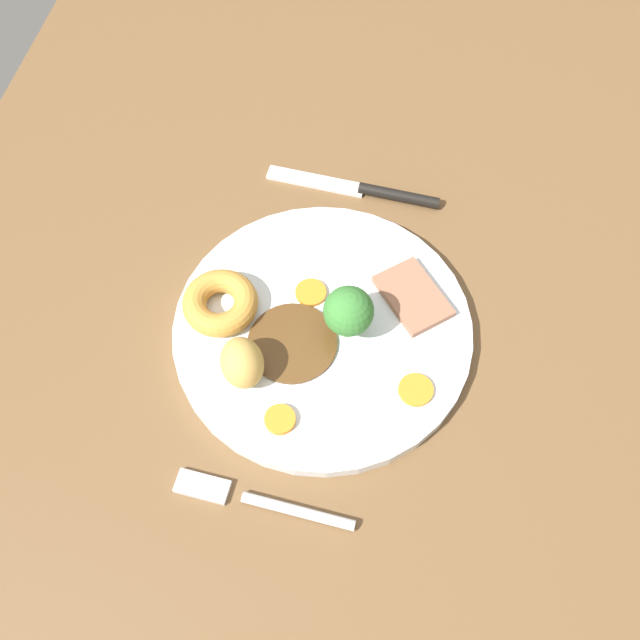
{
  "coord_description": "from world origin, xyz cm",
  "views": [
    {
      "loc": [
        -31.37,
        -5.06,
        60.49
      ],
      "look_at": [
        -1.29,
        0.24,
        6.0
      ],
      "focal_mm": 38.61,
      "sensor_mm": 36.0,
      "label": 1
    }
  ],
  "objects_px": {
    "carrot_coin_front": "(280,419)",
    "carrot_coin_back": "(311,293)",
    "dinner_plate": "(320,329)",
    "meat_slice_main": "(413,296)",
    "broccoli_floret": "(348,312)",
    "yorkshire_pudding": "(220,303)",
    "carrot_coin_side": "(416,390)",
    "fork": "(258,501)",
    "knife": "(368,190)",
    "roast_potato_left": "(242,363)"
  },
  "relations": [
    {
      "from": "roast_potato_left",
      "to": "broccoli_floret",
      "type": "relative_size",
      "value": 0.8
    },
    {
      "from": "meat_slice_main",
      "to": "broccoli_floret",
      "type": "height_order",
      "value": "broccoli_floret"
    },
    {
      "from": "carrot_coin_back",
      "to": "knife",
      "type": "height_order",
      "value": "carrot_coin_back"
    },
    {
      "from": "dinner_plate",
      "to": "broccoli_floret",
      "type": "height_order",
      "value": "broccoli_floret"
    },
    {
      "from": "carrot_coin_back",
      "to": "knife",
      "type": "xyz_separation_m",
      "value": [
        0.14,
        -0.03,
        -0.01
      ]
    },
    {
      "from": "dinner_plate",
      "to": "carrot_coin_side",
      "type": "height_order",
      "value": "carrot_coin_side"
    },
    {
      "from": "fork",
      "to": "carrot_coin_back",
      "type": "bearing_deg",
      "value": -87.83
    },
    {
      "from": "carrot_coin_back",
      "to": "knife",
      "type": "distance_m",
      "value": 0.15
    },
    {
      "from": "dinner_plate",
      "to": "yorkshire_pudding",
      "type": "relative_size",
      "value": 3.95
    },
    {
      "from": "carrot_coin_side",
      "to": "meat_slice_main",
      "type": "bearing_deg",
      "value": 7.82
    },
    {
      "from": "dinner_plate",
      "to": "carrot_coin_side",
      "type": "bearing_deg",
      "value": -118.1
    },
    {
      "from": "carrot_coin_side",
      "to": "carrot_coin_front",
      "type": "bearing_deg",
      "value": 113.25
    },
    {
      "from": "fork",
      "to": "meat_slice_main",
      "type": "bearing_deg",
      "value": -111.8
    },
    {
      "from": "carrot_coin_side",
      "to": "broccoli_floret",
      "type": "xyz_separation_m",
      "value": [
        0.05,
        0.07,
        0.03
      ]
    },
    {
      "from": "broccoli_floret",
      "to": "knife",
      "type": "bearing_deg",
      "value": 1.69
    },
    {
      "from": "carrot_coin_front",
      "to": "carrot_coin_back",
      "type": "bearing_deg",
      "value": -1.29
    },
    {
      "from": "yorkshire_pudding",
      "to": "carrot_coin_side",
      "type": "height_order",
      "value": "yorkshire_pudding"
    },
    {
      "from": "yorkshire_pudding",
      "to": "carrot_coin_side",
      "type": "xyz_separation_m",
      "value": [
        -0.05,
        -0.19,
        -0.01
      ]
    },
    {
      "from": "dinner_plate",
      "to": "meat_slice_main",
      "type": "xyz_separation_m",
      "value": [
        0.04,
        -0.08,
        0.01
      ]
    },
    {
      "from": "meat_slice_main",
      "to": "carrot_coin_side",
      "type": "relative_size",
      "value": 2.32
    },
    {
      "from": "broccoli_floret",
      "to": "knife",
      "type": "height_order",
      "value": "broccoli_floret"
    },
    {
      "from": "dinner_plate",
      "to": "carrot_coin_back",
      "type": "bearing_deg",
      "value": 24.31
    },
    {
      "from": "roast_potato_left",
      "to": "carrot_coin_side",
      "type": "height_order",
      "value": "roast_potato_left"
    },
    {
      "from": "meat_slice_main",
      "to": "roast_potato_left",
      "type": "xyz_separation_m",
      "value": [
        -0.1,
        0.14,
        0.02
      ]
    },
    {
      "from": "dinner_plate",
      "to": "roast_potato_left",
      "type": "bearing_deg",
      "value": 135.71
    },
    {
      "from": "carrot_coin_back",
      "to": "broccoli_floret",
      "type": "height_order",
      "value": "broccoli_floret"
    },
    {
      "from": "dinner_plate",
      "to": "broccoli_floret",
      "type": "xyz_separation_m",
      "value": [
        -0.0,
        -0.03,
        0.04
      ]
    },
    {
      "from": "meat_slice_main",
      "to": "fork",
      "type": "xyz_separation_m",
      "value": [
        -0.21,
        0.1,
        -0.01
      ]
    },
    {
      "from": "yorkshire_pudding",
      "to": "knife",
      "type": "height_order",
      "value": "yorkshire_pudding"
    },
    {
      "from": "carrot_coin_side",
      "to": "knife",
      "type": "height_order",
      "value": "carrot_coin_side"
    },
    {
      "from": "roast_potato_left",
      "to": "carrot_coin_side",
      "type": "distance_m",
      "value": 0.15
    },
    {
      "from": "dinner_plate",
      "to": "carrot_coin_side",
      "type": "distance_m",
      "value": 0.11
    },
    {
      "from": "yorkshire_pudding",
      "to": "knife",
      "type": "distance_m",
      "value": 0.21
    },
    {
      "from": "meat_slice_main",
      "to": "carrot_coin_front",
      "type": "relative_size",
      "value": 2.66
    },
    {
      "from": "dinner_plate",
      "to": "knife",
      "type": "bearing_deg",
      "value": -6.67
    },
    {
      "from": "meat_slice_main",
      "to": "broccoli_floret",
      "type": "distance_m",
      "value": 0.08
    },
    {
      "from": "broccoli_floret",
      "to": "fork",
      "type": "relative_size",
      "value": 0.38
    },
    {
      "from": "broccoli_floret",
      "to": "fork",
      "type": "distance_m",
      "value": 0.18
    },
    {
      "from": "knife",
      "to": "broccoli_floret",
      "type": "bearing_deg",
      "value": 96.27
    },
    {
      "from": "meat_slice_main",
      "to": "carrot_coin_back",
      "type": "height_order",
      "value": "meat_slice_main"
    },
    {
      "from": "fork",
      "to": "knife",
      "type": "height_order",
      "value": "knife"
    },
    {
      "from": "dinner_plate",
      "to": "roast_potato_left",
      "type": "height_order",
      "value": "roast_potato_left"
    },
    {
      "from": "carrot_coin_front",
      "to": "carrot_coin_back",
      "type": "relative_size",
      "value": 0.92
    },
    {
      "from": "dinner_plate",
      "to": "carrot_coin_back",
      "type": "distance_m",
      "value": 0.04
    },
    {
      "from": "yorkshire_pudding",
      "to": "carrot_coin_side",
      "type": "relative_size",
      "value": 2.27
    },
    {
      "from": "dinner_plate",
      "to": "carrot_coin_front",
      "type": "distance_m",
      "value": 0.1
    },
    {
      "from": "yorkshire_pudding",
      "to": "carrot_coin_side",
      "type": "bearing_deg",
      "value": -105.35
    },
    {
      "from": "broccoli_floret",
      "to": "carrot_coin_back",
      "type": "bearing_deg",
      "value": 50.55
    },
    {
      "from": "meat_slice_main",
      "to": "carrot_coin_back",
      "type": "xyz_separation_m",
      "value": [
        -0.01,
        0.1,
        -0.0
      ]
    },
    {
      "from": "yorkshire_pudding",
      "to": "broccoli_floret",
      "type": "xyz_separation_m",
      "value": [
        -0.0,
        -0.12,
        0.02
      ]
    }
  ]
}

